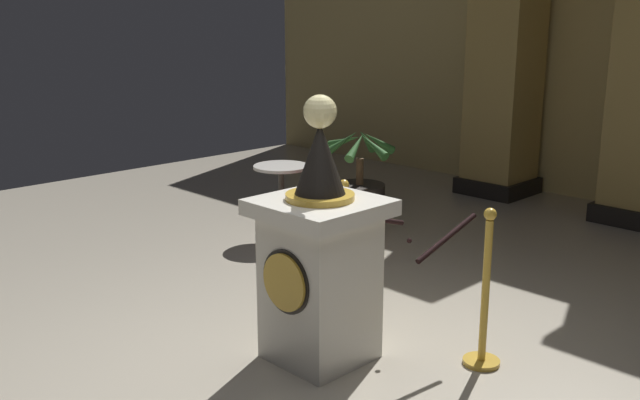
% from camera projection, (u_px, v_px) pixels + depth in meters
% --- Properties ---
extents(ground_plane, '(12.83, 12.83, 0.00)m').
position_uv_depth(ground_plane, '(330.00, 371.00, 4.55)').
color(ground_plane, '#B2A893').
extents(pedestal_clock, '(0.73, 0.73, 1.73)m').
position_uv_depth(pedestal_clock, '(320.00, 261.00, 4.57)').
color(pedestal_clock, silver).
rests_on(pedestal_clock, ground_plane).
extents(stanchion_near, '(0.24, 0.24, 1.05)m').
position_uv_depth(stanchion_near, '(484.00, 311.00, 4.55)').
color(stanchion_near, gold).
rests_on(stanchion_near, ground_plane).
extents(stanchion_far, '(0.24, 0.24, 1.03)m').
position_uv_depth(stanchion_far, '(343.00, 266.00, 5.40)').
color(stanchion_far, gold).
rests_on(stanchion_far, ground_plane).
extents(velvet_rope, '(0.66, 0.63, 0.22)m').
position_uv_depth(velvet_rope, '(410.00, 228.00, 4.87)').
color(velvet_rope, black).
extents(column_left, '(0.85, 0.85, 3.96)m').
position_uv_depth(column_left, '(507.00, 35.00, 8.66)').
color(column_left, black).
rests_on(column_left, ground_plane).
extents(potted_palm_left, '(0.85, 0.77, 1.07)m').
position_uv_depth(potted_palm_left, '(359.00, 195.00, 7.65)').
color(potted_palm_left, '#2D2823').
rests_on(potted_palm_left, ground_plane).
extents(cafe_table, '(0.56, 0.56, 0.74)m').
position_uv_depth(cafe_table, '(281.00, 191.00, 7.24)').
color(cafe_table, '#332D28').
rests_on(cafe_table, ground_plane).
extents(cafe_chair_red, '(0.57, 0.57, 0.96)m').
position_uv_depth(cafe_chair_red, '(316.00, 193.00, 6.73)').
color(cafe_chair_red, black).
rests_on(cafe_chair_red, ground_plane).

